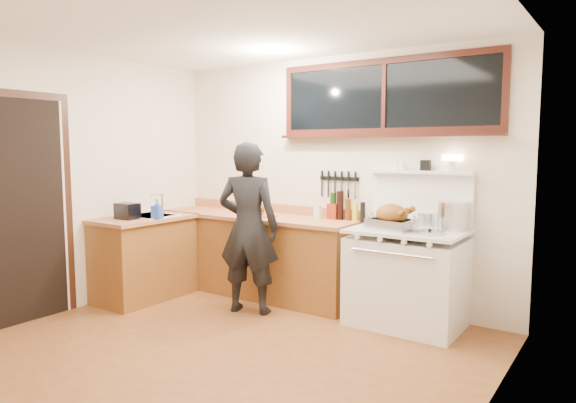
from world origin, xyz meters
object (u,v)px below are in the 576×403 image
Objects in this scene: vintage_stove at (407,276)px; cutting_board at (257,211)px; man at (248,228)px; roast_turkey at (392,219)px.

cutting_board is (-1.71, -0.05, 0.48)m from vintage_stove.
roast_turkey is at bearing 17.31° from man.
man reaches higher than vintage_stove.
man reaches higher than cutting_board.
cutting_board is (-0.26, 0.47, 0.10)m from man.
man is 4.10× the size of cutting_board.
vintage_stove reaches higher than roast_turkey.
vintage_stove is 0.56m from roast_turkey.
man is at bearing -160.13° from vintage_stove.
roast_turkey is at bearing -2.00° from cutting_board.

